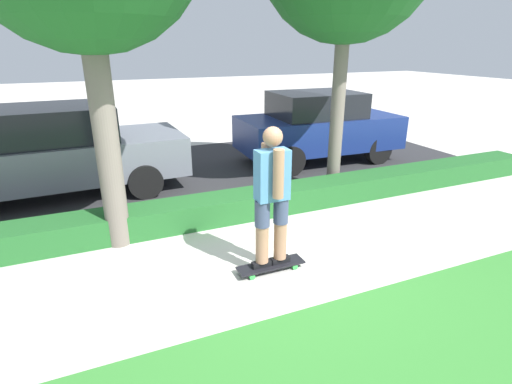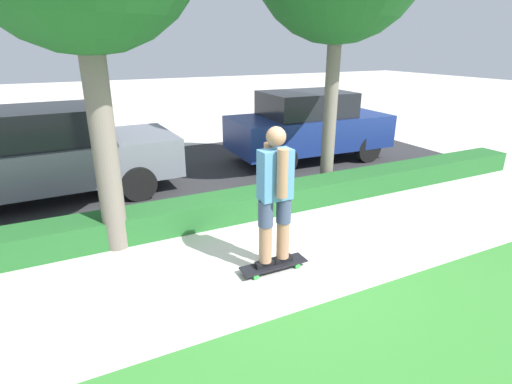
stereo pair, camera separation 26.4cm
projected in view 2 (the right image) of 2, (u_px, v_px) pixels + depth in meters
name	position (u px, v px, depth m)	size (l,w,h in m)	color
ground_plane	(281.00, 262.00, 5.26)	(60.00, 60.00, 0.00)	beige
street_asphalt	(187.00, 174.00, 8.79)	(13.07, 5.00, 0.01)	#2D2D30
hedge_row	(233.00, 206.00, 6.54)	(13.07, 0.60, 0.40)	#236028
skateboard	(274.00, 265.00, 5.04)	(0.87, 0.24, 0.09)	black
skater_person	(275.00, 195.00, 4.71)	(0.51, 0.45, 1.75)	black
parked_car_front	(45.00, 153.00, 7.18)	(4.59, 2.01, 1.66)	slate
parked_car_middle	(308.00, 126.00, 9.59)	(3.86, 1.87, 1.65)	navy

